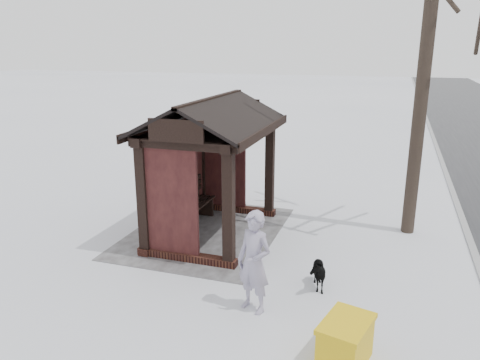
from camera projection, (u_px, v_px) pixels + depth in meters
The scene contains 7 objects.
ground at pixel (214, 233), 10.69m from camera, with size 120.00×120.00×0.00m, color silver.
kerb at pixel (479, 267), 9.03m from camera, with size 120.00×0.15×0.06m, color gray.
trampled_patch at pixel (206, 232), 10.75m from camera, with size 4.20×3.20×0.02m, color gray.
bus_shelter at pixel (206, 140), 10.14m from camera, with size 3.60×2.40×3.09m.
pedestrian at pixel (254, 262), 7.37m from camera, with size 0.61×0.40×1.68m, color #9992AB.
dog at pixel (316, 272), 8.21m from camera, with size 0.33×0.72×0.61m, color black.
grit_bin at pixel (345, 342), 6.22m from camera, with size 0.95×0.76×0.64m.
Camera 1 is at (9.25, 3.69, 4.13)m, focal length 35.00 mm.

